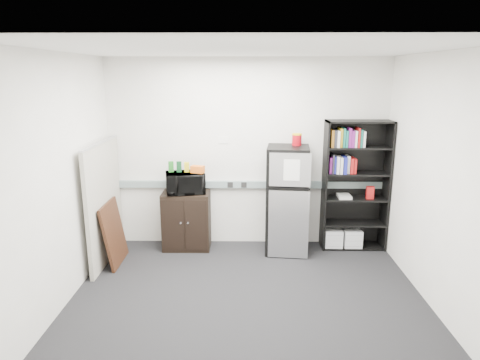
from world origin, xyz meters
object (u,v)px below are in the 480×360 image
(cabinet, at_px, (187,220))
(refrigerator, at_px, (287,200))
(cubicle_partition, at_px, (104,202))
(bookshelf, at_px, (354,183))
(microwave, at_px, (185,183))

(cabinet, distance_m, refrigerator, 1.47)
(cabinet, height_order, refrigerator, refrigerator)
(cubicle_partition, bearing_deg, bookshelf, 8.13)
(cubicle_partition, relative_size, cabinet, 1.94)
(refrigerator, bearing_deg, cabinet, -177.31)
(microwave, height_order, refrigerator, refrigerator)
(cubicle_partition, height_order, refrigerator, cubicle_partition)
(bookshelf, height_order, cubicle_partition, bookshelf)
(cubicle_partition, height_order, cabinet, cubicle_partition)
(cubicle_partition, xyz_separation_m, cabinet, (1.03, 0.42, -0.39))
(cabinet, distance_m, microwave, 0.57)
(cabinet, relative_size, microwave, 1.57)
(refrigerator, bearing_deg, microwave, -176.68)
(cubicle_partition, bearing_deg, microwave, 21.54)
(bookshelf, bearing_deg, microwave, -178.04)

